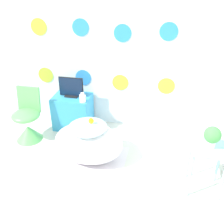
{
  "coord_description": "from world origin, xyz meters",
  "views": [
    {
      "loc": [
        0.95,
        -1.74,
        2.32
      ],
      "look_at": [
        0.37,
        0.96,
        0.79
      ],
      "focal_mm": 42.0,
      "sensor_mm": 36.0,
      "label": 1
    }
  ],
  "objects_px": {
    "chair": "(28,124)",
    "tv": "(71,88)",
    "vase": "(83,98)",
    "bathtub": "(88,143)",
    "potted_plant_left": "(212,136)"
  },
  "relations": [
    {
      "from": "tv",
      "to": "bathtub",
      "type": "bearing_deg",
      "value": -57.65
    },
    {
      "from": "vase",
      "to": "potted_plant_left",
      "type": "height_order",
      "value": "potted_plant_left"
    },
    {
      "from": "bathtub",
      "to": "tv",
      "type": "relative_size",
      "value": 2.38
    },
    {
      "from": "potted_plant_left",
      "to": "vase",
      "type": "bearing_deg",
      "value": 153.3
    },
    {
      "from": "chair",
      "to": "tv",
      "type": "distance_m",
      "value": 0.84
    },
    {
      "from": "chair",
      "to": "tv",
      "type": "xyz_separation_m",
      "value": [
        0.54,
        0.49,
        0.42
      ]
    },
    {
      "from": "chair",
      "to": "tv",
      "type": "bearing_deg",
      "value": 41.75
    },
    {
      "from": "tv",
      "to": "vase",
      "type": "bearing_deg",
      "value": -32.72
    },
    {
      "from": "vase",
      "to": "potted_plant_left",
      "type": "xyz_separation_m",
      "value": [
        1.72,
        -0.87,
        0.14
      ]
    },
    {
      "from": "tv",
      "to": "vase",
      "type": "xyz_separation_m",
      "value": [
        0.23,
        -0.15,
        -0.08
      ]
    },
    {
      "from": "bathtub",
      "to": "potted_plant_left",
      "type": "distance_m",
      "value": 1.56
    },
    {
      "from": "chair",
      "to": "vase",
      "type": "height_order",
      "value": "chair"
    },
    {
      "from": "tv",
      "to": "potted_plant_left",
      "type": "height_order",
      "value": "tv"
    },
    {
      "from": "bathtub",
      "to": "potted_plant_left",
      "type": "relative_size",
      "value": 3.58
    },
    {
      "from": "chair",
      "to": "potted_plant_left",
      "type": "bearing_deg",
      "value": -11.94
    }
  ]
}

